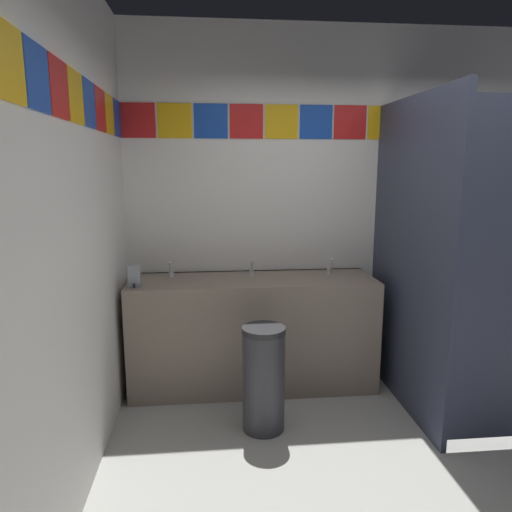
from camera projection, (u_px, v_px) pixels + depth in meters
ground_plane at (424, 489)px, 2.60m from camera, size 8.14×8.14×0.00m
wall_back at (346, 204)px, 4.00m from camera, size 3.70×0.09×2.89m
wall_side at (51, 237)px, 2.15m from camera, size 0.09×3.35×2.89m
vanity_counter at (253, 330)px, 3.78m from camera, size 1.94×0.59×0.89m
faucet_left at (171, 271)px, 3.72m from camera, size 0.04×0.10×0.14m
faucet_center at (252, 270)px, 3.78m from camera, size 0.04×0.10×0.14m
faucet_right at (330, 268)px, 3.84m from camera, size 0.04×0.10×0.14m
soap_dispenser at (134, 276)px, 3.43m from camera, size 0.09×0.09×0.16m
stall_divider at (448, 263)px, 3.16m from camera, size 0.92×1.37×2.25m
toilet at (451, 344)px, 3.92m from camera, size 0.39×0.49×0.74m
trash_bin at (264, 379)px, 3.15m from camera, size 0.29×0.29×0.73m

